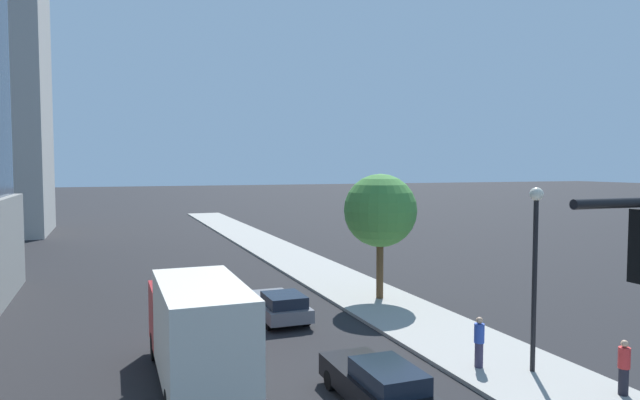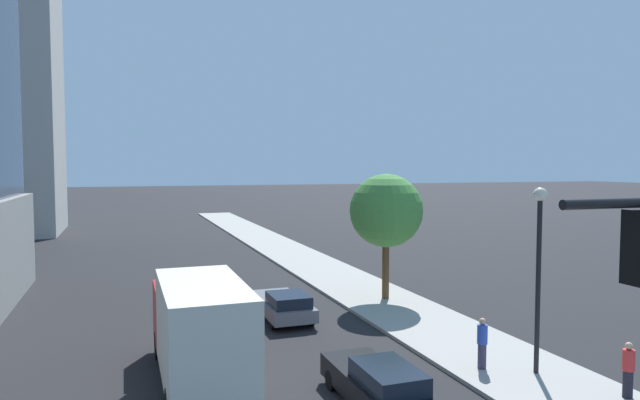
{
  "view_description": "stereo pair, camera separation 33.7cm",
  "coord_description": "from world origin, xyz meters",
  "px_view_note": "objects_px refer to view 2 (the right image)",
  "views": [
    {
      "loc": [
        -4.75,
        -0.73,
        6.9
      ],
      "look_at": [
        0.62,
        13.47,
        5.97
      ],
      "focal_mm": 31.29,
      "sensor_mm": 36.0,
      "label": 1
    },
    {
      "loc": [
        -4.43,
        -0.84,
        6.9
      ],
      "look_at": [
        0.62,
        13.47,
        5.97
      ],
      "focal_mm": 31.29,
      "sensor_mm": 36.0,
      "label": 2
    }
  ],
  "objects_px": {
    "car_black": "(379,385)",
    "pedestrian_red_shirt": "(628,370)",
    "pedestrian_blue_shirt": "(482,343)",
    "street_tree": "(386,211)",
    "car_gray": "(283,305)",
    "box_truck": "(199,327)",
    "street_lamp": "(539,253)"
  },
  "relations": [
    {
      "from": "car_black",
      "to": "pedestrian_red_shirt",
      "type": "relative_size",
      "value": 2.87
    },
    {
      "from": "car_black",
      "to": "pedestrian_blue_shirt",
      "type": "distance_m",
      "value": 4.71
    },
    {
      "from": "car_black",
      "to": "pedestrian_red_shirt",
      "type": "height_order",
      "value": "pedestrian_red_shirt"
    },
    {
      "from": "street_tree",
      "to": "pedestrian_blue_shirt",
      "type": "bearing_deg",
      "value": -97.65
    },
    {
      "from": "car_gray",
      "to": "pedestrian_red_shirt",
      "type": "distance_m",
      "value": 13.86
    },
    {
      "from": "car_black",
      "to": "box_truck",
      "type": "relative_size",
      "value": 0.6
    },
    {
      "from": "box_truck",
      "to": "street_tree",
      "type": "bearing_deg",
      "value": 37.91
    },
    {
      "from": "street_lamp",
      "to": "pedestrian_red_shirt",
      "type": "xyz_separation_m",
      "value": [
        1.14,
        -2.49,
        -3.11
      ]
    },
    {
      "from": "street_tree",
      "to": "pedestrian_blue_shirt",
      "type": "xyz_separation_m",
      "value": [
        -1.34,
        -10.0,
        -3.61
      ]
    },
    {
      "from": "street_lamp",
      "to": "pedestrian_red_shirt",
      "type": "relative_size",
      "value": 3.69
    },
    {
      "from": "street_lamp",
      "to": "street_tree",
      "type": "height_order",
      "value": "street_tree"
    },
    {
      "from": "car_black",
      "to": "box_truck",
      "type": "bearing_deg",
      "value": 143.79
    },
    {
      "from": "street_tree",
      "to": "box_truck",
      "type": "bearing_deg",
      "value": -142.09
    },
    {
      "from": "street_lamp",
      "to": "car_gray",
      "type": "relative_size",
      "value": 1.27
    },
    {
      "from": "pedestrian_blue_shirt",
      "to": "pedestrian_red_shirt",
      "type": "bearing_deg",
      "value": -52.83
    },
    {
      "from": "street_lamp",
      "to": "pedestrian_blue_shirt",
      "type": "xyz_separation_m",
      "value": [
        -1.44,
        0.92,
        -3.08
      ]
    },
    {
      "from": "street_tree",
      "to": "car_gray",
      "type": "distance_m",
      "value": 7.2
    },
    {
      "from": "box_truck",
      "to": "pedestrian_red_shirt",
      "type": "bearing_deg",
      "value": -24.58
    },
    {
      "from": "car_black",
      "to": "pedestrian_red_shirt",
      "type": "distance_m",
      "value": 7.34
    },
    {
      "from": "car_black",
      "to": "pedestrian_blue_shirt",
      "type": "xyz_separation_m",
      "value": [
        4.48,
        1.43,
        0.3
      ]
    },
    {
      "from": "pedestrian_red_shirt",
      "to": "pedestrian_blue_shirt",
      "type": "xyz_separation_m",
      "value": [
        -2.58,
        3.41,
        0.04
      ]
    },
    {
      "from": "street_tree",
      "to": "pedestrian_red_shirt",
      "type": "bearing_deg",
      "value": -84.72
    },
    {
      "from": "street_tree",
      "to": "pedestrian_blue_shirt",
      "type": "relative_size",
      "value": 3.73
    },
    {
      "from": "box_truck",
      "to": "pedestrian_red_shirt",
      "type": "relative_size",
      "value": 4.8
    },
    {
      "from": "pedestrian_red_shirt",
      "to": "car_gray",
      "type": "bearing_deg",
      "value": 120.68
    },
    {
      "from": "street_lamp",
      "to": "car_gray",
      "type": "xyz_separation_m",
      "value": [
        -5.92,
        9.43,
        -3.43
      ]
    },
    {
      "from": "car_gray",
      "to": "box_truck",
      "type": "relative_size",
      "value": 0.6
    },
    {
      "from": "car_gray",
      "to": "car_black",
      "type": "relative_size",
      "value": 1.01
    },
    {
      "from": "street_lamp",
      "to": "street_tree",
      "type": "relative_size",
      "value": 0.95
    },
    {
      "from": "car_black",
      "to": "box_truck",
      "type": "distance_m",
      "value": 5.77
    },
    {
      "from": "pedestrian_red_shirt",
      "to": "car_black",
      "type": "bearing_deg",
      "value": 164.34
    },
    {
      "from": "street_lamp",
      "to": "car_black",
      "type": "height_order",
      "value": "street_lamp"
    }
  ]
}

